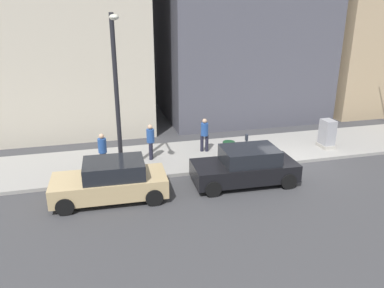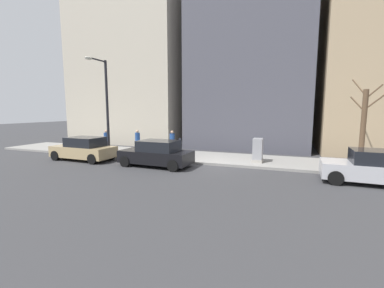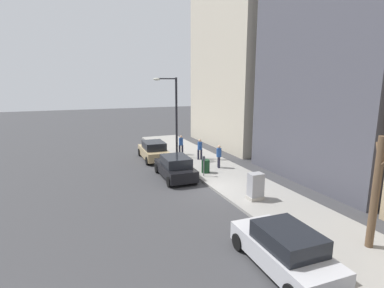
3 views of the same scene
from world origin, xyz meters
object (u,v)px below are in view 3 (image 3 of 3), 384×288
Objects in this scene: parked_car_silver at (284,249)px; pedestrian_far_corner at (181,144)px; parked_car_black at (175,167)px; pedestrian_midblock at (200,148)px; parked_car_tan at (154,151)px; pedestrian_near_meter at (219,155)px; parking_meter at (204,164)px; utility_box at (256,187)px; streetlamp at (173,111)px; trash_bin at (206,166)px; office_block_center at (364,60)px; bare_tree at (377,189)px; office_tower_right at (264,49)px.

pedestrian_far_corner is (2.36, 16.34, 0.35)m from parked_car_silver.
parked_car_black is 2.57× the size of pedestrian_midblock.
parked_car_tan is 2.57× the size of pedestrian_midblock.
pedestrian_midblock is (-0.32, 2.69, 0.00)m from pedestrian_near_meter.
parking_meter is 0.81× the size of pedestrian_midblock.
utility_box is 0.22× the size of streetlamp.
office_block_center reaches higher than trash_bin.
utility_box is 11.57m from office_block_center.
parked_car_silver is 3.15× the size of parking_meter.
pedestrian_far_corner reaches higher than parked_car_black.
pedestrian_midblock is (3.16, 14.15, 0.35)m from parked_car_silver.
pedestrian_near_meter reaches higher than trash_bin.
pedestrian_near_meter is at bearing -50.47° from parked_car_tan.
parked_car_silver is at bearing -114.85° from utility_box.
parked_car_black is (-0.13, 10.78, 0.00)m from parked_car_silver.
pedestrian_near_meter reaches higher than parked_car_tan.
trash_bin is at bearing 55.90° from parking_meter.
parked_car_black is 2.98× the size of utility_box.
parked_car_black is at bearing 92.43° from parked_car_silver.
pedestrian_far_corner is (2.49, 0.19, 0.35)m from parked_car_tan.
parked_car_silver is at bearing -148.89° from office_block_center.
streetlamp is (1.58, -0.53, 3.28)m from parked_car_tan.
pedestrian_near_meter reaches higher than parking_meter.
parked_car_silver is 14.50m from pedestrian_midblock.
parked_car_black is 2.57× the size of pedestrian_near_meter.
trash_bin is at bearing -82.84° from streetlamp.
pedestrian_far_corner is 14.72m from office_block_center.
trash_bin is (0.45, 0.66, -0.38)m from parking_meter.
parked_car_silver is 4.17m from bare_tree.
office_tower_right is (10.28, 8.27, 8.99)m from trash_bin.
pedestrian_far_corner reaches higher than utility_box.
pedestrian_near_meter is 1.00× the size of pedestrian_midblock.
streetlamp is at bearing 95.64° from utility_box.
parked_car_silver is 15.28m from office_block_center.
bare_tree reaches higher than pedestrian_midblock.
parking_meter is 0.09× the size of office_block_center.
streetlamp is 12.69m from office_tower_right.
office_block_center is at bearing 32.87° from parked_car_silver.
parked_car_silver is 24.31m from office_tower_right.
parked_car_black is 17.35m from office_tower_right.
parked_car_silver is 2.56× the size of pedestrian_far_corner.
parked_car_tan reaches higher than parking_meter.
parked_car_silver is at bearing -69.95° from pedestrian_far_corner.
streetlamp is 0.34× the size of office_tower_right.
pedestrian_midblock is at bearing 47.85° from parked_car_black.
parking_meter is 16.40m from office_tower_right.
pedestrian_near_meter is (-0.31, 11.76, -1.36)m from bare_tree.
office_tower_right reaches higher than utility_box.
parked_car_tan is 17.00m from bare_tree.
bare_tree is (3.92, -16.45, 1.71)m from parked_car_tan.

